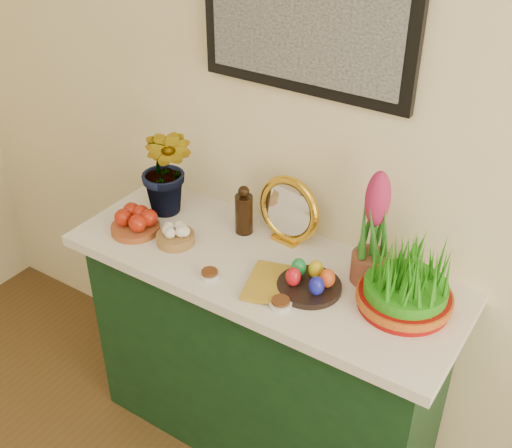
{
  "coord_description": "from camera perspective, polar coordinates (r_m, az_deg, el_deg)",
  "views": [
    {
      "loc": [
        0.69,
        0.5,
        2.2
      ],
      "look_at": [
        -0.26,
        1.95,
        1.07
      ],
      "focal_mm": 45.0,
      "sensor_mm": 36.0,
      "label": 1
    }
  ],
  "objects": [
    {
      "name": "sideboard",
      "position": [
        2.51,
        0.64,
        -11.9
      ],
      "size": [
        1.3,
        0.45,
        0.85
      ],
      "primitive_type": "cube",
      "color": "#133519",
      "rests_on": "ground"
    },
    {
      "name": "tablecloth",
      "position": [
        2.22,
        0.71,
        -3.74
      ],
      "size": [
        1.4,
        0.55,
        0.04
      ],
      "primitive_type": "cube",
      "color": "white",
      "rests_on": "sideboard"
    },
    {
      "name": "hyacinth_green",
      "position": [
        2.37,
        -8.02,
        6.1
      ],
      "size": [
        0.27,
        0.24,
        0.49
      ],
      "primitive_type": "imported",
      "rotation": [
        0.0,
        0.0,
        0.12
      ],
      "color": "#28701F",
      "rests_on": "tablecloth"
    },
    {
      "name": "apple_bowl",
      "position": [
        2.38,
        -10.74,
        0.14
      ],
      "size": [
        0.18,
        0.18,
        0.09
      ],
      "color": "#994925",
      "rests_on": "tablecloth"
    },
    {
      "name": "garlic_basket",
      "position": [
        2.3,
        -7.19,
        -1.0
      ],
      "size": [
        0.16,
        0.16,
        0.08
      ],
      "color": "#AE7746",
      "rests_on": "tablecloth"
    },
    {
      "name": "vinegar_cruet",
      "position": [
        2.31,
        -1.08,
        1.07
      ],
      "size": [
        0.07,
        0.07,
        0.19
      ],
      "color": "black",
      "rests_on": "tablecloth"
    },
    {
      "name": "mirror",
      "position": [
        2.26,
        2.92,
        1.19
      ],
      "size": [
        0.26,
        0.09,
        0.25
      ],
      "color": "gold",
      "rests_on": "tablecloth"
    },
    {
      "name": "book",
      "position": [
        2.11,
        -0.68,
        -4.86
      ],
      "size": [
        0.19,
        0.24,
        0.03
      ],
      "primitive_type": "imported",
      "rotation": [
        0.0,
        0.0,
        0.28
      ],
      "color": "#B48D25",
      "rests_on": "tablecloth"
    },
    {
      "name": "spice_dish_left",
      "position": [
        2.13,
        -4.14,
        -4.49
      ],
      "size": [
        0.07,
        0.07,
        0.03
      ],
      "color": "silver",
      "rests_on": "tablecloth"
    },
    {
      "name": "spice_dish_right",
      "position": [
        2.01,
        2.2,
        -7.07
      ],
      "size": [
        0.07,
        0.07,
        0.03
      ],
      "color": "silver",
      "rests_on": "tablecloth"
    },
    {
      "name": "egg_plate",
      "position": [
        2.08,
        4.79,
        -5.11
      ],
      "size": [
        0.23,
        0.23,
        0.09
      ],
      "color": "black",
      "rests_on": "tablecloth"
    },
    {
      "name": "hyacinth_pink",
      "position": [
        2.05,
        10.41,
        -0.87
      ],
      "size": [
        0.12,
        0.12,
        0.41
      ],
      "color": "brown",
      "rests_on": "tablecloth"
    },
    {
      "name": "wheatgrass_sabzeh",
      "position": [
        2.01,
        13.29,
        -4.78
      ],
      "size": [
        0.3,
        0.3,
        0.24
      ],
      "color": "#940A08",
      "rests_on": "tablecloth"
    }
  ]
}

